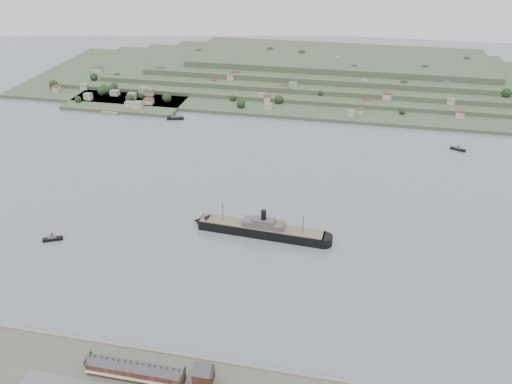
% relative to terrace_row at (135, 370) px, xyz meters
% --- Properties ---
extents(ground, '(1400.00, 1400.00, 0.00)m').
position_rel_terrace_row_xyz_m(ground, '(10.00, 168.02, -6.84)').
color(ground, slate).
rests_on(ground, ground).
extents(terrace_row, '(55.60, 9.80, 11.07)m').
position_rel_terrace_row_xyz_m(terrace_row, '(0.00, 0.00, 0.00)').
color(terrace_row, '#402017').
rests_on(terrace_row, ground).
extents(gabled_building, '(10.40, 10.18, 14.09)m').
position_rel_terrace_row_xyz_m(gabled_building, '(37.50, 4.02, 1.34)').
color(gabled_building, '#402017').
rests_on(gabled_building, ground).
extents(far_peninsula, '(760.00, 309.00, 30.00)m').
position_rel_terrace_row_xyz_m(far_peninsula, '(37.91, 561.12, 5.04)').
color(far_peninsula, '#3B4D33').
rests_on(far_peninsula, ground).
extents(steamship, '(113.87, 20.20, 27.30)m').
position_rel_terrace_row_xyz_m(steamship, '(38.01, 150.18, -1.80)').
color(steamship, black).
rests_on(steamship, ground).
extents(tugboat, '(15.06, 9.74, 6.64)m').
position_rel_terrace_row_xyz_m(tugboat, '(-116.80, 110.10, -5.22)').
color(tugboat, black).
rests_on(tugboat, ground).
extents(ferry_west, '(20.87, 9.61, 7.56)m').
position_rel_terrace_row_xyz_m(ferry_west, '(-108.67, 371.13, -5.02)').
color(ferry_west, black).
rests_on(ferry_west, ground).
extents(ferry_east, '(16.35, 10.23, 5.96)m').
position_rel_terrace_row_xyz_m(ferry_east, '(217.00, 346.56, -5.41)').
color(ferry_east, black).
rests_on(ferry_east, ground).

